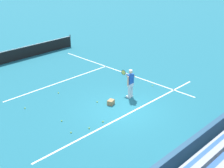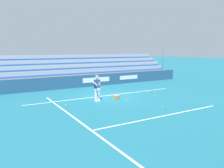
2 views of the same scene
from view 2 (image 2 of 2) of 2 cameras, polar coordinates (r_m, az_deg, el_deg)
The scene contains 16 objects.
ground_plane at distance 16.04m, azimuth -0.43°, elevation -3.34°, with size 160.00×160.00×0.00m, color #1E6B7F.
court_baseline_white at distance 16.47m, azimuth -1.30°, elevation -3.01°, with size 12.00×0.10×0.01m, color white.
court_sideline_white at distance 10.82m, azimuth -8.78°, elevation -9.48°, with size 0.10×12.00×0.01m, color white.
court_service_line_white at distance 11.76m, azimuth 13.27°, elevation -8.11°, with size 8.22×0.10×0.01m, color white.
back_wall_sponsor_board at distance 20.35m, azimuth -7.45°, elevation 0.75°, with size 22.74×0.25×1.10m.
bleacher_stand at distance 22.37m, azimuth -9.73°, elevation 1.97°, with size 21.60×3.20×3.40m.
tennis_player at distance 14.52m, azimuth -3.89°, elevation -1.06°, with size 0.59×1.02×1.71m.
ball_box_cardboard at distance 15.22m, azimuth 1.24°, elevation -3.51°, with size 0.40×0.30×0.26m, color #A87F51.
tennis_ball_far_left at distance 17.04m, azimuth 4.11°, elevation -2.53°, with size 0.07×0.07×0.07m, color #CCE533.
tennis_ball_stray_back at distance 17.54m, azimuth 6.58°, elevation -2.24°, with size 0.07×0.07×0.07m, color #CCE533.
tennis_ball_by_box at distance 15.39m, azimuth 18.98°, elevation -4.23°, with size 0.07×0.07×0.07m, color #CCE533.
tennis_ball_far_right at distance 13.45m, azimuth 13.04°, elevation -5.83°, with size 0.07×0.07×0.07m, color #CCE533.
tennis_ball_toward_net at distance 14.87m, azimuth 3.97°, elevation -4.21°, with size 0.07×0.07×0.07m, color #CCE533.
tennis_ball_midcourt at distance 13.83m, azimuth -11.97°, elevation -5.38°, with size 0.07×0.07×0.07m, color #CCE533.
tennis_ball_near_player at distance 16.71m, azimuth 11.09°, elevation -2.90°, with size 0.07×0.07×0.07m, color #CCE533.
tennis_ball_on_baseline at distance 17.82m, azimuth 9.43°, elevation -2.12°, with size 0.07×0.07×0.07m, color #CCE533.
Camera 2 is at (7.86, 13.57, 3.38)m, focal length 35.00 mm.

